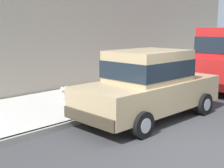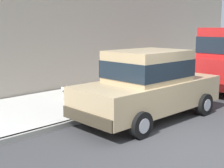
{
  "view_description": "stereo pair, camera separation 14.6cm",
  "coord_description": "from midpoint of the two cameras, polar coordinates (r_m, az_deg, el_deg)",
  "views": [
    {
      "loc": [
        2.95,
        -5.67,
        2.54
      ],
      "look_at": [
        -3.42,
        0.94,
        0.85
      ],
      "focal_mm": 49.66,
      "sensor_mm": 36.0,
      "label": 1
    },
    {
      "loc": [
        3.05,
        -5.56,
        2.54
      ],
      "look_at": [
        -3.42,
        0.94,
        0.85
      ],
      "focal_mm": 49.66,
      "sensor_mm": 36.0,
      "label": 2
    }
  ],
  "objects": [
    {
      "name": "car_tan_sedan",
      "position": [
        8.63,
        6.41,
        -0.0
      ],
      "size": [
        2.13,
        4.65,
        1.92
      ],
      "color": "tan",
      "rests_on": "ground"
    },
    {
      "name": "sidewalk",
      "position": [
        10.08,
        -10.68,
        -3.93
      ],
      "size": [
        3.6,
        64.0,
        0.14
      ],
      "primitive_type": "cube",
      "color": "#B7B5AD",
      "rests_on": "ground"
    },
    {
      "name": "ground_plane",
      "position": [
        6.85,
        15.0,
        -11.68
      ],
      "size": [
        80.0,
        80.0,
        0.0
      ],
      "primitive_type": "plane",
      "color": "#38383A"
    },
    {
      "name": "building_facade",
      "position": [
        14.59,
        0.15,
        9.59
      ],
      "size": [
        0.5,
        20.0,
        4.65
      ],
      "primitive_type": "cube",
      "color": "#9E9384",
      "rests_on": "ground"
    },
    {
      "name": "fire_hydrant",
      "position": [
        11.27,
        6.96,
        -0.19
      ],
      "size": [
        0.34,
        0.24,
        0.72
      ],
      "color": "red",
      "rests_on": "sidewalk"
    },
    {
      "name": "curb",
      "position": [
        8.72,
        -3.75,
        -6.03
      ],
      "size": [
        0.16,
        64.0,
        0.14
      ],
      "primitive_type": "cube",
      "color": "gray",
      "rests_on": "ground"
    },
    {
      "name": "dog_white",
      "position": [
        10.51,
        -9.15,
        -1.29
      ],
      "size": [
        0.54,
        0.6,
        0.49
      ],
      "color": "white",
      "rests_on": "sidewalk"
    }
  ]
}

